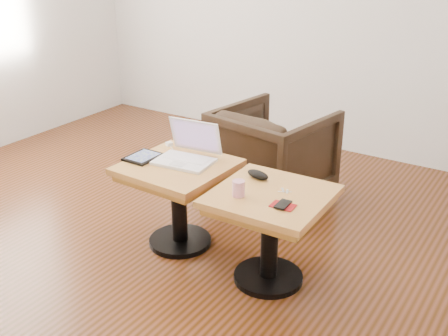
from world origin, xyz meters
The scene contains 11 objects.
room_shell centered at (0.00, 0.00, 1.35)m, with size 4.52×4.52×2.71m.
side_table_left centered at (0.12, 0.18, 0.40)m, with size 0.61×0.61×0.54m.
side_table_right centered at (0.78, 0.13, 0.40)m, with size 0.61×0.61×0.54m.
laptop centered at (0.14, 0.26, 0.59)m, with size 0.36×0.33×0.23m.
tablet centered at (-0.10, 0.14, 0.55)m, with size 0.17×0.21×0.02m.
charging_adapter centered at (-0.10, 0.39, 0.55)m, with size 0.04×0.04×0.02m, color white.
glasses_case centered at (0.63, 0.25, 0.56)m, with size 0.14×0.06×0.04m, color black.
striped_cup centered at (0.65, 0.01, 0.58)m, with size 0.07×0.07×0.09m, color #D3447D.
earbuds_tangle centered at (0.83, 0.18, 0.54)m, with size 0.07×0.04×0.01m.
phone_on_sleeve centered at (0.90, 0.03, 0.54)m, with size 0.12×0.11×0.01m.
armchair centered at (0.28, 1.09, 0.33)m, with size 0.71×0.74×0.67m, color black.
Camera 1 is at (2.01, -2.24, 1.82)m, focal length 45.00 mm.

